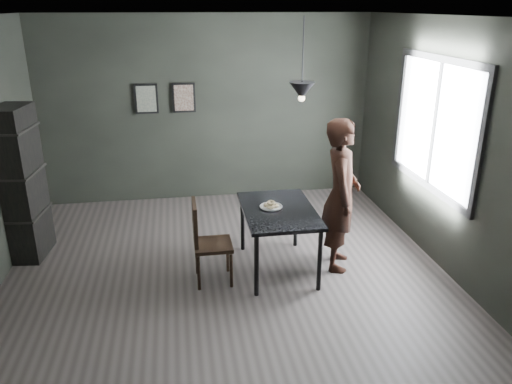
{
  "coord_description": "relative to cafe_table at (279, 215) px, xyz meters",
  "views": [
    {
      "loc": [
        -0.48,
        -5.07,
        2.9
      ],
      "look_at": [
        0.35,
        0.05,
        0.95
      ],
      "focal_mm": 35.0,
      "sensor_mm": 36.0,
      "label": 1
    }
  ],
  "objects": [
    {
      "name": "ground",
      "position": [
        -0.6,
        0.0,
        -0.67
      ],
      "size": [
        5.0,
        5.0,
        0.0
      ],
      "primitive_type": "plane",
      "color": "#35302E",
      "rests_on": "ground"
    },
    {
      "name": "back_wall",
      "position": [
        -0.6,
        2.5,
        0.73
      ],
      "size": [
        5.0,
        0.1,
        2.8
      ],
      "primitive_type": "cube",
      "color": "black",
      "rests_on": "ground"
    },
    {
      "name": "ceiling",
      "position": [
        -0.6,
        0.0,
        2.13
      ],
      "size": [
        5.0,
        5.0,
        0.02
      ],
      "color": "silver",
      "rests_on": "ground"
    },
    {
      "name": "window_assembly",
      "position": [
        1.87,
        0.2,
        0.93
      ],
      "size": [
        0.04,
        1.96,
        1.56
      ],
      "color": "white",
      "rests_on": "ground"
    },
    {
      "name": "cafe_table",
      "position": [
        0.0,
        0.0,
        0.0
      ],
      "size": [
        0.8,
        1.2,
        0.75
      ],
      "color": "black",
      "rests_on": "ground"
    },
    {
      "name": "white_plate",
      "position": [
        -0.08,
        0.05,
        0.08
      ],
      "size": [
        0.23,
        0.23,
        0.01
      ],
      "primitive_type": "cylinder",
      "color": "silver",
      "rests_on": "cafe_table"
    },
    {
      "name": "donut_pile",
      "position": [
        -0.08,
        0.05,
        0.11
      ],
      "size": [
        0.17,
        0.17,
        0.07
      ],
      "rotation": [
        0.0,
        0.0,
        -0.31
      ],
      "color": "beige",
      "rests_on": "white_plate"
    },
    {
      "name": "woman",
      "position": [
        0.71,
        -0.03,
        0.21
      ],
      "size": [
        0.59,
        0.74,
        1.77
      ],
      "primitive_type": "imported",
      "rotation": [
        0.0,
        0.0,
        1.28
      ],
      "color": "black",
      "rests_on": "ground"
    },
    {
      "name": "wood_chair",
      "position": [
        -0.85,
        -0.16,
        -0.13
      ],
      "size": [
        0.41,
        0.41,
        0.95
      ],
      "rotation": [
        0.0,
        0.0,
        0.01
      ],
      "color": "black",
      "rests_on": "ground"
    },
    {
      "name": "shelf_unit",
      "position": [
        -2.92,
        0.83,
        0.25
      ],
      "size": [
        0.42,
        0.65,
        1.84
      ],
      "primitive_type": "cube",
      "rotation": [
        0.0,
        0.0,
        -0.12
      ],
      "color": "black",
      "rests_on": "ground"
    },
    {
      "name": "pendant_lamp",
      "position": [
        0.25,
        0.1,
        1.38
      ],
      "size": [
        0.28,
        0.28,
        0.86
      ],
      "color": "black",
      "rests_on": "ground"
    },
    {
      "name": "framed_print_left",
      "position": [
        -1.5,
        2.47,
        0.93
      ],
      "size": [
        0.34,
        0.04,
        0.44
      ],
      "color": "black",
      "rests_on": "ground"
    },
    {
      "name": "framed_print_right",
      "position": [
        -0.95,
        2.47,
        0.93
      ],
      "size": [
        0.34,
        0.04,
        0.44
      ],
      "color": "black",
      "rests_on": "ground"
    }
  ]
}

